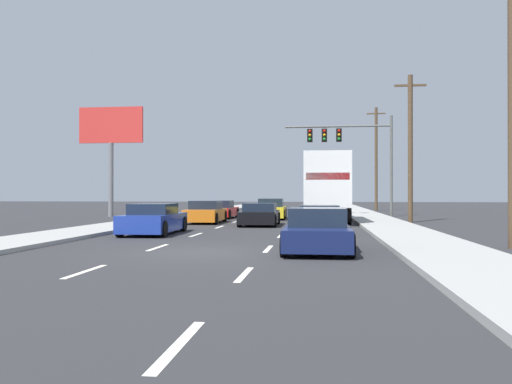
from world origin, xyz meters
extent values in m
plane|color=#2B2B2D|center=(0.00, 25.00, 0.00)|extent=(140.00, 140.00, 0.00)
cube|color=#9E9E99|center=(6.61, 20.00, 0.07)|extent=(2.71, 80.00, 0.14)
cube|color=#9E9E99|center=(-6.61, 20.00, 0.07)|extent=(2.71, 80.00, 0.14)
cube|color=silver|center=(-1.70, -3.92, 0.00)|extent=(0.14, 2.00, 0.01)
cube|color=silver|center=(-1.70, 1.08, 0.00)|extent=(0.14, 2.00, 0.01)
cube|color=silver|center=(-1.70, 6.08, 0.00)|extent=(0.14, 2.00, 0.01)
cube|color=silver|center=(-1.70, 11.08, 0.00)|extent=(0.14, 2.00, 0.01)
cube|color=silver|center=(-1.70, 16.08, 0.00)|extent=(0.14, 2.00, 0.01)
cube|color=silver|center=(-1.70, 21.08, 0.00)|extent=(0.14, 2.00, 0.01)
cube|color=silver|center=(-1.70, 26.08, 0.00)|extent=(0.14, 2.00, 0.01)
cube|color=silver|center=(-1.70, 31.08, 0.00)|extent=(0.14, 2.00, 0.01)
cube|color=silver|center=(-1.70, 36.08, 0.00)|extent=(0.14, 2.00, 0.01)
cube|color=silver|center=(-1.70, 41.08, 0.00)|extent=(0.14, 2.00, 0.01)
cube|color=silver|center=(-1.70, 46.08, 0.00)|extent=(0.14, 2.00, 0.01)
cube|color=silver|center=(1.70, -8.92, 0.00)|extent=(0.14, 2.00, 0.01)
cube|color=silver|center=(1.70, -3.92, 0.00)|extent=(0.14, 2.00, 0.01)
cube|color=silver|center=(1.70, 1.08, 0.00)|extent=(0.14, 2.00, 0.01)
cube|color=silver|center=(1.70, 6.08, 0.00)|extent=(0.14, 2.00, 0.01)
cube|color=silver|center=(1.70, 11.08, 0.00)|extent=(0.14, 2.00, 0.01)
cube|color=silver|center=(1.70, 16.08, 0.00)|extent=(0.14, 2.00, 0.01)
cube|color=silver|center=(1.70, 21.08, 0.00)|extent=(0.14, 2.00, 0.01)
cube|color=silver|center=(1.70, 26.08, 0.00)|extent=(0.14, 2.00, 0.01)
cube|color=silver|center=(1.70, 31.08, 0.00)|extent=(0.14, 2.00, 0.01)
cube|color=silver|center=(1.70, 36.08, 0.00)|extent=(0.14, 2.00, 0.01)
cube|color=silver|center=(1.70, 41.08, 0.00)|extent=(0.14, 2.00, 0.01)
cube|color=silver|center=(1.70, 46.08, 0.00)|extent=(0.14, 2.00, 0.01)
cube|color=red|center=(-3.43, 20.66, 0.42)|extent=(1.76, 4.49, 0.57)
cube|color=#192333|center=(-3.43, 20.33, 0.96)|extent=(1.54, 1.91, 0.49)
cylinder|color=black|center=(-4.25, 22.35, 0.32)|extent=(0.22, 0.64, 0.64)
cylinder|color=black|center=(-2.62, 22.36, 0.32)|extent=(0.22, 0.64, 0.64)
cylinder|color=black|center=(-4.24, 18.97, 0.32)|extent=(0.22, 0.64, 0.64)
cylinder|color=black|center=(-2.62, 18.97, 0.32)|extent=(0.22, 0.64, 0.64)
cube|color=orange|center=(-3.19, 14.61, 0.46)|extent=(1.91, 4.34, 0.64)
cube|color=#192333|center=(-3.19, 14.68, 1.02)|extent=(1.63, 2.15, 0.48)
cylinder|color=black|center=(-4.07, 16.19, 0.32)|extent=(0.24, 0.65, 0.64)
cylinder|color=black|center=(-2.40, 16.23, 0.32)|extent=(0.24, 0.65, 0.64)
cylinder|color=black|center=(-3.98, 12.99, 0.32)|extent=(0.24, 0.65, 0.64)
cylinder|color=black|center=(-2.31, 13.04, 0.32)|extent=(0.24, 0.65, 0.64)
cube|color=#1E389E|center=(-3.53, 6.35, 0.48)|extent=(1.94, 4.49, 0.68)
cube|color=#192333|center=(-3.53, 6.26, 1.03)|extent=(1.65, 2.16, 0.42)
cylinder|color=black|center=(-4.43, 7.99, 0.32)|extent=(0.24, 0.65, 0.64)
cylinder|color=black|center=(-2.75, 8.04, 0.32)|extent=(0.24, 0.65, 0.64)
cylinder|color=black|center=(-4.32, 4.66, 0.32)|extent=(0.24, 0.65, 0.64)
cylinder|color=black|center=(-2.64, 4.71, 0.32)|extent=(0.24, 0.65, 0.64)
cube|color=yellow|center=(0.10, 19.63, 0.47)|extent=(1.86, 4.19, 0.66)
cube|color=#192333|center=(0.11, 19.37, 1.08)|extent=(1.60, 2.07, 0.54)
cylinder|color=black|center=(-0.76, 21.13, 0.32)|extent=(0.24, 0.65, 0.64)
cylinder|color=black|center=(0.88, 21.18, 0.32)|extent=(0.24, 0.65, 0.64)
cylinder|color=black|center=(-0.68, 18.09, 0.32)|extent=(0.24, 0.65, 0.64)
cylinder|color=black|center=(0.96, 18.13, 0.32)|extent=(0.24, 0.65, 0.64)
cube|color=black|center=(0.13, 12.63, 0.45)|extent=(1.93, 4.19, 0.62)
cube|color=#192333|center=(0.13, 12.70, 0.96)|extent=(1.66, 2.15, 0.41)
cylinder|color=black|center=(-0.77, 14.14, 0.32)|extent=(0.23, 0.64, 0.64)
cylinder|color=black|center=(0.96, 14.18, 0.32)|extent=(0.23, 0.64, 0.64)
cylinder|color=black|center=(-0.70, 11.08, 0.32)|extent=(0.23, 0.64, 0.64)
cylinder|color=black|center=(1.02, 11.12, 0.32)|extent=(0.23, 0.64, 0.64)
cube|color=white|center=(3.58, 15.33, 2.39)|extent=(2.51, 6.95, 2.88)
cube|color=red|center=(3.63, 11.89, 2.53)|extent=(2.17, 0.07, 0.36)
cube|color=slate|center=(3.52, 19.88, 1.41)|extent=(2.34, 2.20, 2.22)
cylinder|color=black|center=(2.36, 19.86, 0.48)|extent=(0.31, 0.96, 0.96)
cylinder|color=black|center=(4.67, 19.89, 0.48)|extent=(0.31, 0.96, 0.96)
cylinder|color=black|center=(2.45, 13.93, 0.48)|extent=(0.31, 0.96, 0.96)
cylinder|color=black|center=(4.76, 13.97, 0.48)|extent=(0.31, 0.96, 0.96)
cube|color=white|center=(3.22, 7.95, 0.44)|extent=(1.86, 4.19, 0.61)
cube|color=#192333|center=(3.22, 7.74, 0.96)|extent=(1.61, 1.91, 0.43)
cylinder|color=black|center=(2.36, 9.48, 0.32)|extent=(0.23, 0.64, 0.64)
cylinder|color=black|center=(4.04, 9.50, 0.32)|extent=(0.23, 0.64, 0.64)
cylinder|color=black|center=(2.39, 6.41, 0.32)|extent=(0.23, 0.64, 0.64)
cylinder|color=black|center=(4.08, 6.43, 0.32)|extent=(0.23, 0.64, 0.64)
cube|color=#141E4C|center=(3.16, 0.73, 0.43)|extent=(1.84, 4.33, 0.58)
cube|color=#192333|center=(3.16, 0.65, 0.98)|extent=(1.61, 1.91, 0.52)
cylinder|color=black|center=(2.31, 2.34, 0.32)|extent=(0.22, 0.64, 0.64)
cylinder|color=black|center=(4.01, 2.34, 0.32)|extent=(0.22, 0.64, 0.64)
cylinder|color=black|center=(2.32, -0.89, 0.32)|extent=(0.22, 0.64, 0.64)
cylinder|color=black|center=(4.02, -0.88, 0.32)|extent=(0.22, 0.64, 0.64)
cylinder|color=#595B56|center=(8.44, 24.70, 3.70)|extent=(0.20, 0.20, 7.40)
cylinder|color=#595B56|center=(4.55, 24.70, 6.65)|extent=(7.78, 0.14, 0.14)
cube|color=black|center=(4.65, 24.70, 6.00)|extent=(0.40, 0.56, 0.95)
sphere|color=red|center=(4.65, 24.39, 6.30)|extent=(0.20, 0.20, 0.20)
sphere|color=orange|center=(4.65, 24.39, 6.00)|extent=(0.20, 0.20, 0.20)
sphere|color=green|center=(4.65, 24.39, 5.70)|extent=(0.20, 0.20, 0.20)
cube|color=black|center=(3.58, 24.70, 6.00)|extent=(0.40, 0.56, 0.95)
sphere|color=red|center=(3.58, 24.39, 6.30)|extent=(0.20, 0.20, 0.20)
sphere|color=orange|center=(3.58, 24.39, 6.00)|extent=(0.20, 0.20, 0.20)
sphere|color=green|center=(3.58, 24.39, 5.70)|extent=(0.20, 0.20, 0.20)
cube|color=black|center=(2.51, 24.70, 6.00)|extent=(0.40, 0.56, 0.95)
sphere|color=red|center=(2.51, 24.39, 6.30)|extent=(0.20, 0.20, 0.20)
sphere|color=orange|center=(2.51, 24.39, 6.00)|extent=(0.20, 0.20, 0.20)
sphere|color=green|center=(2.51, 24.39, 5.70)|extent=(0.20, 0.20, 0.20)
cylinder|color=brown|center=(8.42, 16.49, 4.25)|extent=(0.28, 0.28, 8.50)
cube|color=brown|center=(8.42, 16.49, 7.90)|extent=(1.80, 0.12, 0.12)
cylinder|color=brown|center=(8.72, 37.69, 5.05)|extent=(0.28, 0.28, 10.11)
cube|color=brown|center=(8.72, 37.69, 9.51)|extent=(1.80, 0.12, 0.12)
cylinder|color=slate|center=(-11.71, 21.69, 2.66)|extent=(0.36, 0.36, 5.33)
cube|color=red|center=(-11.71, 21.69, 6.62)|extent=(4.74, 0.20, 2.58)
camera|label=1|loc=(3.22, -14.49, 1.64)|focal=36.77mm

